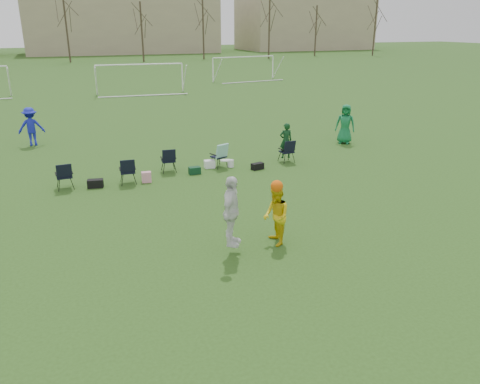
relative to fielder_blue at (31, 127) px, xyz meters
name	(u,v)px	position (x,y,z in m)	size (l,w,h in m)	color
ground	(217,274)	(4.28, -15.20, -0.93)	(260.00, 260.00, 0.00)	#294A17
fielder_blue	(31,127)	(0.00, 0.00, 0.00)	(1.20, 0.69, 1.85)	#171EB0
fielder_green_far	(345,124)	(14.37, -5.20, 0.04)	(0.94, 0.61, 1.92)	#136E3C
center_contest	(253,213)	(5.59, -14.29, 0.09)	(2.13, 1.14, 2.55)	white
sideline_setup	(194,160)	(6.09, -7.15, -0.42)	(9.61, 1.56, 1.67)	#0F3719
goal_mid	(140,70)	(8.28, 16.80, 1.00)	(7.40, 0.63, 2.46)	white
goal_right	(244,62)	(20.28, 22.80, 1.00)	(7.35, 1.14, 2.46)	white
tree_line	(69,28)	(4.52, 54.64, 4.17)	(110.28, 3.28, 11.40)	#382B21
building_row	(96,23)	(11.01, 80.80, 5.06)	(126.00, 16.00, 13.00)	tan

